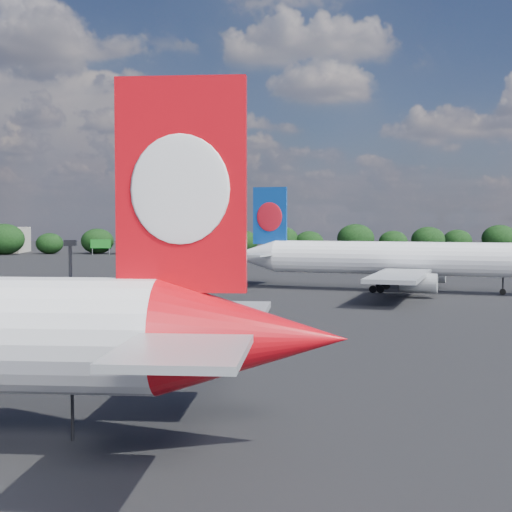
{
  "coord_description": "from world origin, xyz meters",
  "views": [
    {
      "loc": [
        12.09,
        -39.23,
        10.69
      ],
      "look_at": [
        16.0,
        12.0,
        8.0
      ],
      "focal_mm": 50.0,
      "sensor_mm": 36.0,
      "label": 1
    }
  ],
  "objects": [
    {
      "name": "highway_sign",
      "position": [
        -18.0,
        176.0,
        3.13
      ],
      "size": [
        6.0,
        0.3,
        4.5
      ],
      "color": "#156C1B",
      "rests_on": "ground"
    },
    {
      "name": "billboard_yellow",
      "position": [
        12.0,
        182.0,
        3.87
      ],
      "size": [
        5.0,
        0.3,
        5.5
      ],
      "color": "yellow",
      "rests_on": "ground"
    },
    {
      "name": "ground",
      "position": [
        0.0,
        60.0,
        0.0
      ],
      "size": [
        500.0,
        500.0,
        0.0
      ],
      "primitive_type": "plane",
      "color": "black",
      "rests_on": "ground"
    },
    {
      "name": "horizon_treeline",
      "position": [
        12.97,
        180.09,
        3.98
      ],
      "size": [
        206.69,
        15.61,
        9.23
      ],
      "color": "black",
      "rests_on": "ground"
    },
    {
      "name": "china_southern_airliner",
      "position": [
        39.15,
        63.71,
        4.75
      ],
      "size": [
        45.62,
        43.95,
        15.58
      ],
      "color": "white",
      "rests_on": "ground"
    },
    {
      "name": "apron_lamp_post",
      "position": [
        5.84,
        -4.83,
        5.48
      ],
      "size": [
        0.55,
        0.3,
        9.68
      ],
      "color": "black",
      "rests_on": "ground"
    }
  ]
}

